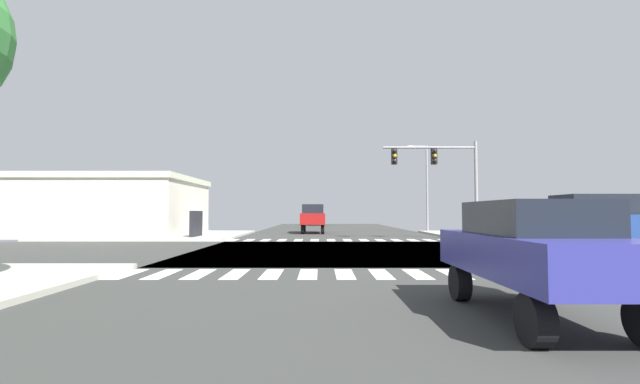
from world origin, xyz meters
TOP-DOWN VIEW (x-y plane):
  - ground at (0.00, 0.00)m, footprint 90.00×90.00m
  - sidewalk_corner_ne at (13.00, 12.00)m, footprint 12.00×12.00m
  - sidewalk_corner_nw at (-13.00, 12.00)m, footprint 12.00×12.00m
  - crosswalk_near at (-0.25, -7.30)m, footprint 13.50×2.00m
  - crosswalk_far at (-0.25, 7.30)m, footprint 13.50×2.00m
  - traffic_signal_mast at (5.97, 7.46)m, footprint 5.85×0.55m
  - street_lamp at (7.37, 17.25)m, footprint 1.78×0.32m
  - bank_building at (-18.72, 12.88)m, footprint 17.27×10.20m
  - suv_nearside_1 at (-2.00, 16.30)m, footprint 1.96×4.60m
  - pickup_farside_1 at (-2.00, 38.38)m, footprint 2.00×5.10m
  - suv_crossing_2 at (8.95, -3.50)m, footprint 4.60×1.96m
  - sedan_leading_1 at (2.00, -12.31)m, footprint 1.80×4.30m

SIDE VIEW (x-z plane):
  - ground at x=0.00m, z-range -0.05..0.00m
  - crosswalk_near at x=-0.25m, z-range 0.00..0.01m
  - crosswalk_far at x=-0.25m, z-range 0.00..0.01m
  - sidewalk_corner_ne at x=13.00m, z-range 0.00..0.14m
  - sidewalk_corner_nw at x=-13.00m, z-range 0.00..0.14m
  - sedan_leading_1 at x=2.00m, z-range 0.18..2.06m
  - pickup_farside_1 at x=-2.00m, z-range 0.12..2.47m
  - suv_nearside_1 at x=-2.00m, z-range 0.22..2.56m
  - suv_crossing_2 at x=8.95m, z-range 0.22..2.56m
  - bank_building at x=-18.72m, z-range 0.01..4.31m
  - street_lamp at x=7.37m, z-range 0.77..8.19m
  - traffic_signal_mast at x=5.97m, z-range 1.44..7.57m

